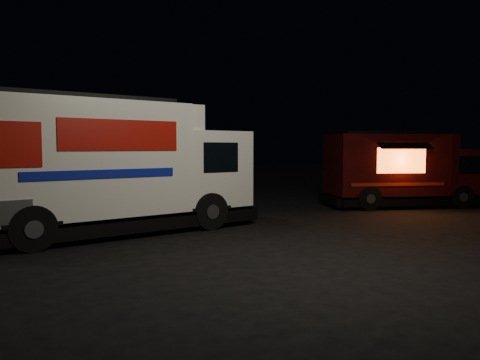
% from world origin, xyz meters
% --- Properties ---
extents(ground, '(80.00, 80.00, 0.00)m').
position_xyz_m(ground, '(0.00, 0.00, 0.00)').
color(ground, black).
rests_on(ground, ground).
extents(white_truck, '(7.66, 3.78, 3.33)m').
position_xyz_m(white_truck, '(-2.68, 1.81, 1.66)').
color(white_truck, white).
rests_on(white_truck, ground).
extents(red_truck, '(6.16, 3.83, 2.69)m').
position_xyz_m(red_truck, '(7.81, 2.49, 1.35)').
color(red_truck, '#3E0B0F').
rests_on(red_truck, ground).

